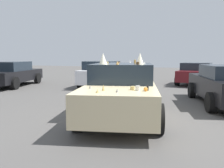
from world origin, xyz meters
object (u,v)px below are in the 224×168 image
(parked_sedan_near_left, at_px, (12,74))
(parked_sedan_behind_left, at_px, (197,73))
(art_car_decorated, at_px, (122,89))
(parked_sedan_far_right, at_px, (104,74))

(parked_sedan_near_left, height_order, parked_sedan_behind_left, parked_sedan_near_left)
(art_car_decorated, xyz_separation_m, parked_sedan_near_left, (4.23, 7.92, -0.05))
(art_car_decorated, distance_m, parked_sedan_behind_left, 9.01)
(parked_sedan_near_left, bearing_deg, parked_sedan_behind_left, -79.15)
(art_car_decorated, bearing_deg, parked_sedan_near_left, -131.72)
(parked_sedan_near_left, xyz_separation_m, parked_sedan_behind_left, (4.58, -9.78, -0.04))
(parked_sedan_near_left, distance_m, parked_sedan_behind_left, 10.80)
(parked_sedan_far_right, xyz_separation_m, parked_sedan_near_left, (-1.63, 4.93, -0.01))
(parked_sedan_far_right, height_order, parked_sedan_behind_left, parked_sedan_far_right)
(parked_sedan_far_right, relative_size, parked_sedan_near_left, 0.85)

